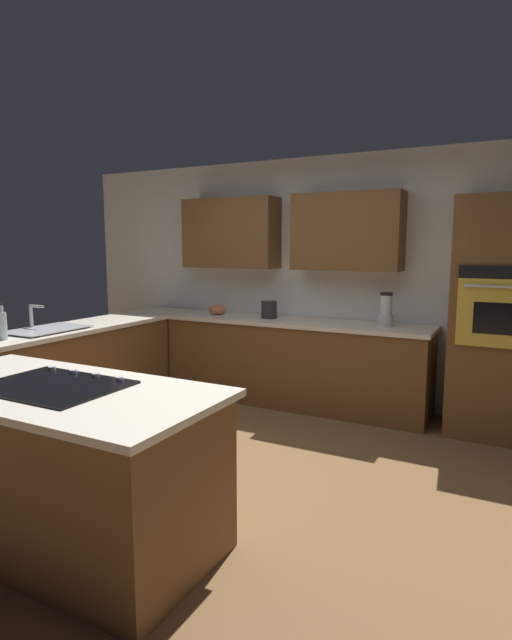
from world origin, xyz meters
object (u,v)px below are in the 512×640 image
at_px(sink_unit, 46,329).
at_px(dish_soap_bottle, 2,325).
at_px(blender, 386,312).
at_px(kettle, 269,310).
at_px(wall_oven, 501,318).
at_px(cooktop, 54,385).
at_px(mixing_bowl, 218,309).

relative_size(sink_unit, dish_soap_bottle, 2.28).
distance_m(blender, kettle, 1.25).
height_order(sink_unit, kettle, sink_unit).
height_order(wall_oven, cooktop, wall_oven).
xyz_separation_m(mixing_bowl, dish_soap_bottle, (0.72, 2.18, 0.07)).
bearing_deg(blender, cooktop, 69.83).
xyz_separation_m(sink_unit, kettle, (-1.43, -1.70, 0.07)).
relative_size(wall_oven, cooktop, 2.75).
bearing_deg(blender, sink_unit, 32.39).
bearing_deg(wall_oven, dish_soap_bottle, 30.75).
distance_m(mixing_bowl, kettle, 0.65).
height_order(sink_unit, blender, blender).
bearing_deg(kettle, sink_unit, 49.95).
height_order(cooktop, mixing_bowl, mixing_bowl).
xyz_separation_m(cooktop, blender, (-1.10, -2.98, 0.13)).
bearing_deg(mixing_bowl, kettle, 180.00).
distance_m(sink_unit, dish_soap_bottle, 0.50).
distance_m(wall_oven, kettle, 2.25).
distance_m(wall_oven, dish_soap_bottle, 4.21).
bearing_deg(sink_unit, cooktop, 140.92).
xyz_separation_m(sink_unit, blender, (-2.68, -1.70, 0.12)).
relative_size(cooktop, dish_soap_bottle, 2.47).
bearing_deg(mixing_bowl, cooktop, 105.07).
distance_m(cooktop, mixing_bowl, 3.09).
xyz_separation_m(sink_unit, mixing_bowl, (-0.78, -1.70, 0.04)).
bearing_deg(wall_oven, sink_unit, 24.46).
bearing_deg(cooktop, mixing_bowl, -74.93).
height_order(cooktop, blender, blender).
xyz_separation_m(kettle, dish_soap_bottle, (1.37, 2.18, 0.03)).
distance_m(sink_unit, kettle, 2.22).
xyz_separation_m(sink_unit, cooktop, (-1.58, 1.29, -0.01)).
bearing_deg(cooktop, kettle, -87.05).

